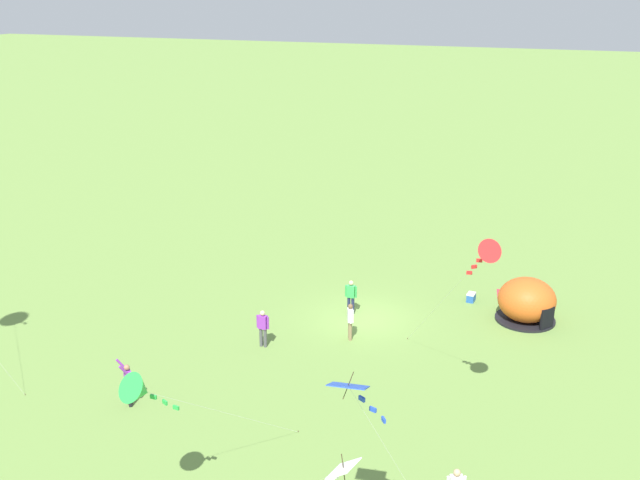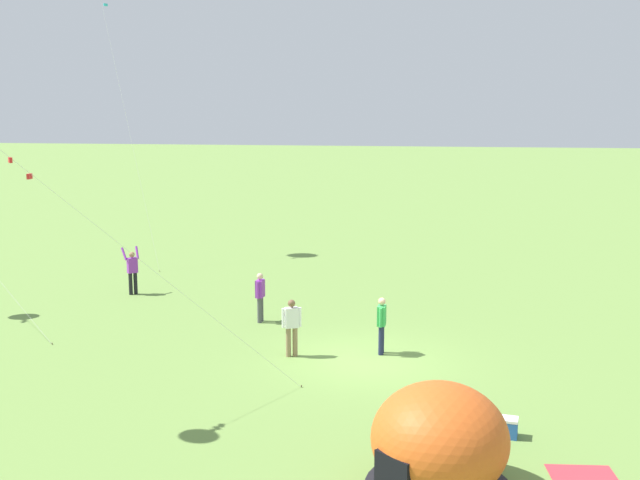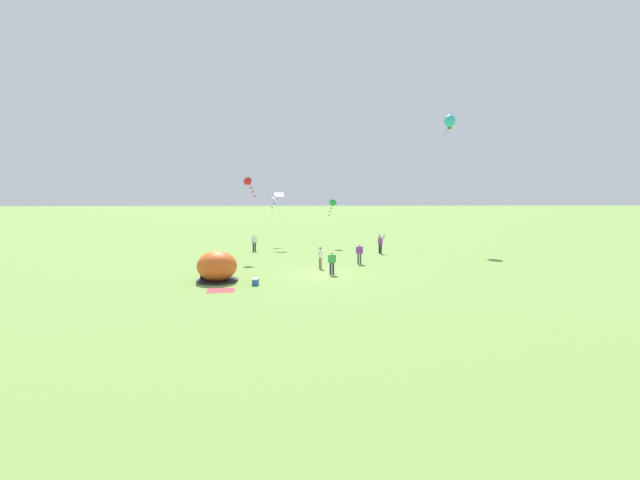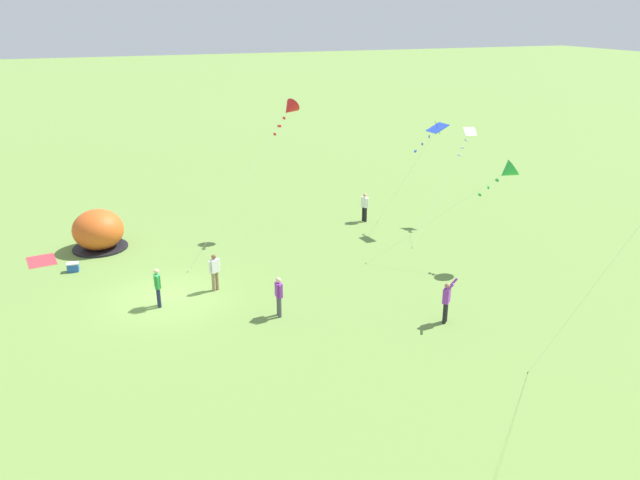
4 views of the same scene
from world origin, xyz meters
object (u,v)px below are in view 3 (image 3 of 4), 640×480
Objects in this scene: kite_green at (332,204)px; kite_cyan at (450,121)px; person_strolling at (254,242)px; person_arms_raised at (380,243)px; kite_blue at (278,197)px; kite_white at (276,202)px; person_far_back at (332,262)px; person_watching_sky at (359,253)px; kite_red at (249,183)px; popup_tent at (217,267)px; cooler_box at (255,282)px; person_center_field at (320,256)px.

kite_cyan is (12.76, -0.31, 9.05)m from kite_green.
person_arms_raised is at bearing -9.81° from person_strolling.
kite_blue is 2.51m from kite_white.
person_far_back and person_strolling have the same top height.
kite_cyan is (18.72, 0.16, 8.16)m from kite_blue.
kite_blue is 6.04m from kite_green.
person_watching_sky is at bearing -40.15° from person_strolling.
person_arms_raised is 12.45m from kite_blue.
person_strolling is 9.73m from kite_green.
person_strolling is 0.23× the size of kite_red.
kite_blue is (3.18, 17.83, 4.56)m from popup_tent.
kite_blue is 8.00m from kite_red.
person_arms_raised is at bearing 62.49° from person_far_back.
kite_white is (2.77, 20.23, 3.96)m from popup_tent.
kite_white reaches higher than popup_tent.
kite_white is (1.93, 5.38, 3.99)m from person_strolling.
kite_red reaches higher than kite_green.
kite_cyan is at bearing 39.40° from popup_tent.
cooler_box is 17.69m from person_arms_raised.
person_far_back is at bearing 14.39° from popup_tent.
kite_red reaches higher than person_strolling.
kite_red is (-2.17, -7.59, 1.30)m from kite_blue.
kite_red is at bearing -87.91° from person_strolling.
person_arms_raised is 10.19m from person_center_field.
kite_cyan reaches higher than kite_green.
kite_green is at bearing 22.59° from person_strolling.
kite_cyan reaches higher than kite_blue.
person_arms_raised is 0.13× the size of kite_cyan.
kite_cyan is (13.88, 15.93, 12.76)m from person_far_back.
person_watching_sky is 0.25× the size of kite_green.
person_arms_raised is 16.14m from kite_cyan.
person_center_field is at bearing -57.84° from person_strolling.
person_watching_sky and person_strolling have the same top height.
kite_red is at bearing -100.01° from kite_white.
kite_white is at bearing 173.32° from kite_cyan.
cooler_box is (2.76, -1.35, -0.78)m from popup_tent.
kite_blue is at bearing -175.51° from kite_green.
person_watching_sky is 0.28× the size of kite_blue.
cooler_box is at bearing -81.40° from kite_red.
person_strolling is at bearing 86.77° from popup_tent.
person_arms_raised is at bearing 43.06° from popup_tent.
person_strolling is (-7.18, 12.79, 0.00)m from person_far_back.
person_strolling is at bearing -171.52° from kite_cyan.
kite_blue is at bearing -80.23° from kite_white.
person_watching_sky is 11.90m from kite_red.
kite_green reaches higher than popup_tent.
person_center_field is at bearing -41.91° from kite_red.
kite_red is at bearing 159.13° from person_watching_sky.
person_center_field is (7.27, 4.63, -0.03)m from popup_tent.
cooler_box is at bearing -134.94° from person_watching_sky.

